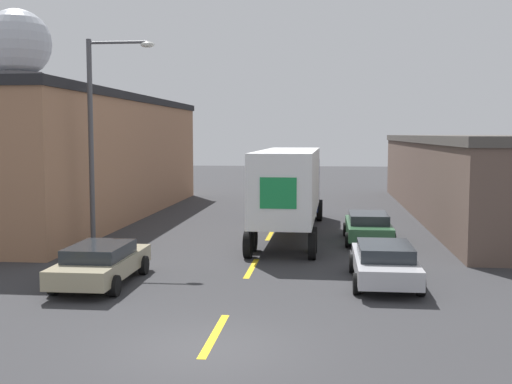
{
  "coord_description": "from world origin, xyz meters",
  "views": [
    {
      "loc": [
        2.54,
        -13.36,
        4.65
      ],
      "look_at": [
        -0.05,
        10.29,
        2.5
      ],
      "focal_mm": 45.0,
      "sensor_mm": 36.0,
      "label": 1
    }
  ],
  "objects_px": {
    "parked_car_right_near": "(384,262)",
    "street_lamp": "(98,129)",
    "water_tower": "(17,45)",
    "parked_car_right_mid": "(368,226)",
    "semi_truck": "(291,184)",
    "parked_car_left_near": "(101,262)"
  },
  "relations": [
    {
      "from": "parked_car_right_near",
      "to": "street_lamp",
      "type": "bearing_deg",
      "value": 156.96
    },
    {
      "from": "water_tower",
      "to": "street_lamp",
      "type": "height_order",
      "value": "water_tower"
    },
    {
      "from": "parked_car_right_mid",
      "to": "water_tower",
      "type": "bearing_deg",
      "value": 136.28
    },
    {
      "from": "semi_truck",
      "to": "street_lamp",
      "type": "relative_size",
      "value": 1.65
    },
    {
      "from": "parked_car_left_near",
      "to": "parked_car_right_mid",
      "type": "relative_size",
      "value": 1.0
    },
    {
      "from": "semi_truck",
      "to": "parked_car_right_mid",
      "type": "distance_m",
      "value": 4.19
    },
    {
      "from": "parked_car_left_near",
      "to": "semi_truck",
      "type": "bearing_deg",
      "value": 63.27
    },
    {
      "from": "parked_car_left_near",
      "to": "water_tower",
      "type": "xyz_separation_m",
      "value": [
        -21.01,
        37.3,
        11.98
      ]
    },
    {
      "from": "semi_truck",
      "to": "water_tower",
      "type": "height_order",
      "value": "water_tower"
    },
    {
      "from": "parked_car_right_near",
      "to": "water_tower",
      "type": "height_order",
      "value": "water_tower"
    },
    {
      "from": "parked_car_left_near",
      "to": "parked_car_right_mid",
      "type": "xyz_separation_m",
      "value": [
        8.75,
        8.84,
        0.0
      ]
    },
    {
      "from": "parked_car_right_mid",
      "to": "street_lamp",
      "type": "distance_m",
      "value": 12.0
    },
    {
      "from": "water_tower",
      "to": "street_lamp",
      "type": "distance_m",
      "value": 37.74
    },
    {
      "from": "parked_car_right_near",
      "to": "parked_car_right_mid",
      "type": "relative_size",
      "value": 1.0
    },
    {
      "from": "semi_truck",
      "to": "parked_car_right_mid",
      "type": "height_order",
      "value": "semi_truck"
    },
    {
      "from": "parked_car_right_mid",
      "to": "water_tower",
      "type": "relative_size",
      "value": 0.3
    },
    {
      "from": "water_tower",
      "to": "semi_truck",
      "type": "bearing_deg",
      "value": -45.48
    },
    {
      "from": "parked_car_right_near",
      "to": "parked_car_right_mid",
      "type": "xyz_separation_m",
      "value": [
        0.0,
        7.81,
        0.0
      ]
    },
    {
      "from": "parked_car_right_near",
      "to": "parked_car_left_near",
      "type": "relative_size",
      "value": 1.0
    },
    {
      "from": "parked_car_right_near",
      "to": "street_lamp",
      "type": "height_order",
      "value": "street_lamp"
    },
    {
      "from": "semi_truck",
      "to": "street_lamp",
      "type": "bearing_deg",
      "value": -145.38
    },
    {
      "from": "parked_car_right_near",
      "to": "parked_car_left_near",
      "type": "xyz_separation_m",
      "value": [
        -8.75,
        -1.03,
        0.0
      ]
    }
  ]
}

